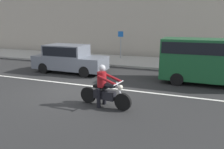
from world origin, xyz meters
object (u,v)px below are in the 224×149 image
at_px(parked_sedan_slate_gray, 69,58).
at_px(parked_van_forest_green, 210,58).
at_px(motorcycle_with_rider_crimson, 104,90).
at_px(street_sign_post, 121,42).

distance_m(parked_sedan_slate_gray, parked_van_forest_green, 8.04).
distance_m(motorcycle_with_rider_crimson, parked_van_forest_green, 6.04).
xyz_separation_m(parked_sedan_slate_gray, parked_van_forest_green, (8.03, 0.24, 0.43)).
bearing_deg(parked_sedan_slate_gray, parked_van_forest_green, 1.71).
height_order(motorcycle_with_rider_crimson, street_sign_post, street_sign_post).
distance_m(motorcycle_with_rider_crimson, street_sign_post, 10.32).
bearing_deg(street_sign_post, motorcycle_with_rider_crimson, -74.73).
bearing_deg(parked_sedan_slate_gray, motorcycle_with_rider_crimson, -46.15).
height_order(parked_sedan_slate_gray, parked_van_forest_green, parked_van_forest_green).
xyz_separation_m(motorcycle_with_rider_crimson, parked_van_forest_green, (3.76, 4.68, 0.67)).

